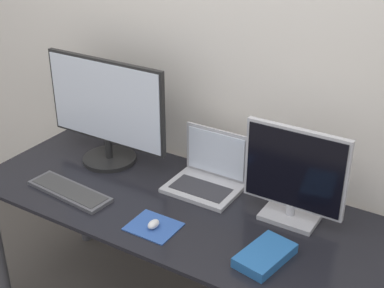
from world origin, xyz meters
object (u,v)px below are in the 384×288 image
laptop (208,174)px  mouse (153,224)px  monitor_right (294,176)px  keyboard (69,191)px  monitor_left (106,111)px  book (265,255)px

laptop → mouse: laptop is taller
monitor_right → keyboard: size_ratio=0.99×
monitor_left → keyboard: (0.04, -0.33, -0.25)m
laptop → keyboard: bearing=-142.4°
book → mouse: bearing=-173.2°
monitor_left → book: monitor_left is taller
monitor_left → laptop: bearing=5.1°
keyboard → book: 0.92m
book → monitor_left: bearing=162.9°
laptop → mouse: (-0.02, -0.40, -0.04)m
book → laptop: bearing=141.8°
monitor_right → mouse: bearing=-140.9°
monitor_right → mouse: size_ratio=6.94×
monitor_right → laptop: bearing=173.5°
monitor_left → book: size_ratio=2.60×
keyboard → mouse: bearing=-2.8°
monitor_right → book: (0.02, -0.29, -0.18)m
monitor_right → book: size_ratio=1.67×
monitor_right → laptop: size_ratio=1.33×
monitor_left → laptop: monitor_left is taller
monitor_left → book: 1.03m
keyboard → laptop: bearing=37.6°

